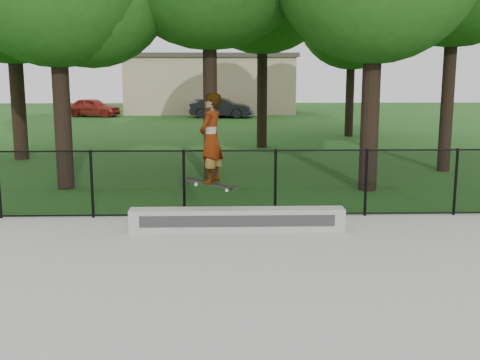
{
  "coord_description": "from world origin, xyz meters",
  "views": [
    {
      "loc": [
        -1.16,
        -7.0,
        3.31
      ],
      "look_at": [
        -0.83,
        4.2,
        1.2
      ],
      "focal_mm": 45.0,
      "sensor_mm": 36.0,
      "label": 1
    }
  ],
  "objects_px": {
    "grind_ledge": "(237,220)",
    "car_b": "(221,108)",
    "car_a": "(93,107)",
    "car_c": "(223,108)",
    "skater_airborne": "(211,140)"
  },
  "relations": [
    {
      "from": "skater_airborne",
      "to": "grind_ledge",
      "type": "bearing_deg",
      "value": 6.07
    },
    {
      "from": "car_c",
      "to": "skater_airborne",
      "type": "bearing_deg",
      "value": -156.38
    },
    {
      "from": "car_b",
      "to": "car_c",
      "type": "bearing_deg",
      "value": -7.56
    },
    {
      "from": "car_b",
      "to": "car_a",
      "type": "bearing_deg",
      "value": 89.74
    },
    {
      "from": "car_c",
      "to": "skater_airborne",
      "type": "xyz_separation_m",
      "value": [
        -0.32,
        -29.16,
        1.31
      ]
    },
    {
      "from": "car_a",
      "to": "car_b",
      "type": "bearing_deg",
      "value": -83.34
    },
    {
      "from": "grind_ledge",
      "to": "car_b",
      "type": "height_order",
      "value": "car_b"
    },
    {
      "from": "grind_ledge",
      "to": "skater_airborne",
      "type": "distance_m",
      "value": 1.7
    },
    {
      "from": "car_a",
      "to": "car_c",
      "type": "xyz_separation_m",
      "value": [
        8.87,
        -0.48,
        -0.02
      ]
    },
    {
      "from": "car_a",
      "to": "skater_airborne",
      "type": "relative_size",
      "value": 1.9
    },
    {
      "from": "car_c",
      "to": "grind_ledge",
      "type": "bearing_deg",
      "value": -155.37
    },
    {
      "from": "grind_ledge",
      "to": "car_c",
      "type": "bearing_deg",
      "value": 90.38
    },
    {
      "from": "grind_ledge",
      "to": "car_a",
      "type": "height_order",
      "value": "car_a"
    },
    {
      "from": "car_c",
      "to": "skater_airborne",
      "type": "height_order",
      "value": "skater_airborne"
    },
    {
      "from": "grind_ledge",
      "to": "skater_airborne",
      "type": "relative_size",
      "value": 2.22
    }
  ]
}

